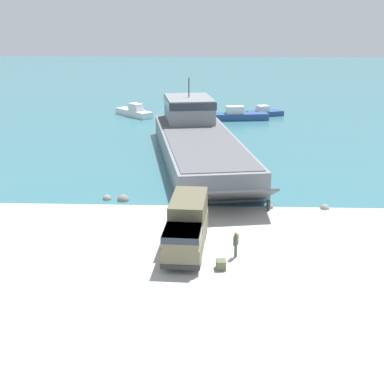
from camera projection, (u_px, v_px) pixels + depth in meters
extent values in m
plane|color=#B7B5AD|center=(156.00, 224.00, 40.73)|extent=(240.00, 240.00, 0.00)
cube|color=#336B75|center=(197.00, 82.00, 130.29)|extent=(240.00, 180.00, 0.01)
cube|color=gray|center=(200.00, 149.00, 58.80)|extent=(12.81, 30.14, 2.48)
cube|color=#56565B|center=(200.00, 137.00, 58.40)|extent=(11.99, 28.88, 0.08)
cube|color=gray|center=(189.00, 109.00, 67.38)|extent=(6.88, 9.01, 3.04)
cube|color=#28333D|center=(189.00, 102.00, 67.10)|extent=(7.05, 9.11, 0.91)
cylinder|color=#3F3F42|center=(189.00, 87.00, 66.53)|extent=(0.16, 0.16, 2.40)
cube|color=#56565B|center=(230.00, 196.00, 42.87)|extent=(7.44, 5.66, 2.37)
cube|color=#6B664C|center=(187.00, 235.00, 36.12)|extent=(2.83, 8.02, 1.22)
cube|color=#6B664C|center=(182.00, 236.00, 33.34)|extent=(2.41, 2.80, 0.85)
cube|color=#28333D|center=(182.00, 233.00, 33.27)|extent=(2.48, 2.83, 0.42)
cube|color=brown|center=(189.00, 209.00, 36.95)|extent=(2.58, 5.13, 1.67)
cube|color=#2D2D2D|center=(180.00, 267.00, 32.60)|extent=(2.47, 0.37, 0.32)
cylinder|color=black|center=(198.00, 257.00, 33.84)|extent=(0.41, 1.15, 1.13)
cylinder|color=black|center=(167.00, 256.00, 34.02)|extent=(0.41, 1.15, 1.13)
cylinder|color=black|center=(203.00, 231.00, 37.96)|extent=(0.41, 1.15, 1.13)
cylinder|color=black|center=(175.00, 230.00, 38.14)|extent=(0.41, 1.15, 1.13)
cylinder|color=black|center=(205.00, 225.00, 39.00)|extent=(0.41, 1.15, 1.13)
cylinder|color=black|center=(177.00, 224.00, 39.18)|extent=(0.41, 1.15, 1.13)
cylinder|color=#3D4C33|center=(236.00, 251.00, 35.08)|extent=(0.14, 0.14, 0.86)
cylinder|color=#3D4C33|center=(235.00, 252.00, 34.92)|extent=(0.14, 0.14, 0.86)
cube|color=#3D4C33|center=(236.00, 240.00, 34.76)|extent=(0.37, 0.49, 0.68)
sphere|color=tan|center=(236.00, 234.00, 34.62)|extent=(0.23, 0.23, 0.23)
cube|color=navy|center=(265.00, 113.00, 85.65)|extent=(6.13, 4.39, 0.79)
cube|color=silver|center=(263.00, 108.00, 85.26)|extent=(2.21, 2.22, 0.87)
cube|color=white|center=(134.00, 113.00, 85.35)|extent=(6.73, 7.04, 0.99)
cube|color=silver|center=(136.00, 107.00, 84.61)|extent=(2.61, 2.66, 1.09)
cube|color=navy|center=(239.00, 117.00, 82.16)|extent=(9.12, 3.66, 1.01)
cube|color=silver|center=(235.00, 110.00, 81.77)|extent=(2.87, 2.05, 1.11)
cylinder|color=#333338|center=(268.00, 207.00, 43.58)|extent=(0.31, 0.31, 0.62)
sphere|color=#333338|center=(269.00, 202.00, 43.46)|extent=(0.35, 0.35, 0.35)
cube|color=#566042|center=(221.00, 265.00, 33.40)|extent=(0.65, 0.76, 0.59)
sphere|color=gray|center=(325.00, 209.00, 44.03)|extent=(0.77, 0.77, 0.77)
sphere|color=gray|center=(123.00, 200.00, 46.04)|extent=(1.03, 1.03, 1.03)
sphere|color=gray|center=(107.00, 199.00, 46.32)|extent=(0.79, 0.79, 0.79)
sphere|color=gray|center=(269.00, 208.00, 44.25)|extent=(0.71, 0.71, 0.71)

